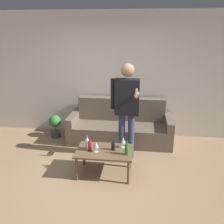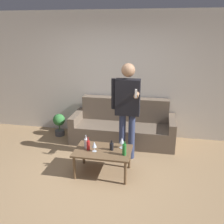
# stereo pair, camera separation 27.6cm
# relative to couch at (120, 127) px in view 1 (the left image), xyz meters

# --- Properties ---
(ground_plane) EXTENTS (16.00, 16.00, 0.00)m
(ground_plane) POSITION_rel_couch_xyz_m (-0.24, -1.80, -0.31)
(ground_plane) COLOR #997A56
(wall_back) EXTENTS (8.00, 0.06, 2.70)m
(wall_back) POSITION_rel_couch_xyz_m (-0.24, 0.41, 1.04)
(wall_back) COLOR silver
(wall_back) RESTS_ON ground_plane
(couch) EXTENTS (2.17, 0.84, 0.90)m
(couch) POSITION_rel_couch_xyz_m (0.00, 0.00, 0.00)
(couch) COLOR #6B5B4C
(couch) RESTS_ON ground_plane
(coffee_table) EXTENTS (0.93, 0.60, 0.43)m
(coffee_table) POSITION_rel_couch_xyz_m (-0.14, -1.37, 0.07)
(coffee_table) COLOR brown
(coffee_table) RESTS_ON ground_plane
(bottle_orange) EXTENTS (0.07, 0.07, 0.17)m
(bottle_orange) POSITION_rel_couch_xyz_m (0.00, -1.33, 0.18)
(bottle_orange) COLOR black
(bottle_orange) RESTS_ON coffee_table
(bottle_green) EXTENTS (0.06, 0.06, 0.22)m
(bottle_green) POSITION_rel_couch_xyz_m (-0.37, -1.40, 0.20)
(bottle_green) COLOR #B21E1E
(bottle_green) RESTS_ON coffee_table
(bottle_dark) EXTENTS (0.06, 0.06, 0.23)m
(bottle_dark) POSITION_rel_couch_xyz_m (-0.43, -1.34, 0.21)
(bottle_dark) COLOR silver
(bottle_dark) RESTS_ON coffee_table
(bottle_yellow) EXTENTS (0.06, 0.06, 0.26)m
(bottle_yellow) POSITION_rel_couch_xyz_m (0.23, -1.46, 0.22)
(bottle_yellow) COLOR #23752D
(bottle_yellow) RESTS_ON coffee_table
(wine_glass_near) EXTENTS (0.08, 0.08, 0.17)m
(wine_glass_near) POSITION_rel_couch_xyz_m (-0.26, -1.43, 0.23)
(wine_glass_near) COLOR silver
(wine_glass_near) RESTS_ON coffee_table
(wine_glass_far) EXTENTS (0.08, 0.08, 0.18)m
(wine_glass_far) POSITION_rel_couch_xyz_m (0.16, -1.22, 0.24)
(wine_glass_far) COLOR silver
(wine_glass_far) RESTS_ON coffee_table
(person_standing_front) EXTENTS (0.51, 0.45, 1.77)m
(person_standing_front) POSITION_rel_couch_xyz_m (0.17, -0.75, 0.74)
(person_standing_front) COLOR navy
(person_standing_front) RESTS_ON ground_plane
(potted_plant) EXTENTS (0.27, 0.27, 0.51)m
(potted_plant) POSITION_rel_couch_xyz_m (-1.46, -0.01, -0.01)
(potted_plant) COLOR #4C4C51
(potted_plant) RESTS_ON ground_plane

